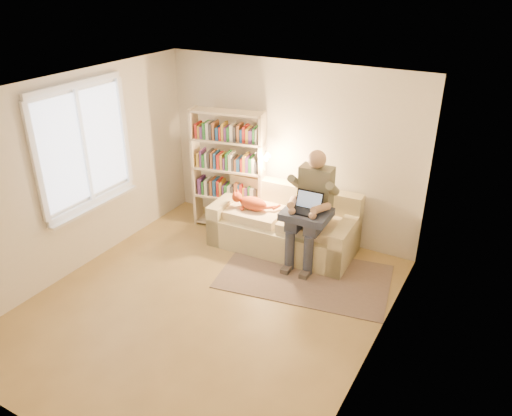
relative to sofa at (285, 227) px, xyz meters
The scene contains 14 objects.
floor 1.78m from the sofa, 96.35° to the right, with size 4.50×4.50×0.00m, color #9A7E46.
ceiling 2.88m from the sofa, 96.35° to the right, with size 4.00×4.50×0.02m, color white.
wall_left 2.97m from the sofa, 141.52° to the right, with size 0.02×4.50×2.60m, color silver.
wall_right 2.70m from the sofa, 44.00° to the right, with size 0.02×4.50×2.60m, color silver.
wall_back 1.12m from the sofa, 110.97° to the left, with size 4.00×0.02×2.60m, color silver.
wall_front 4.12m from the sofa, 92.78° to the right, with size 4.00×0.02×2.60m, color silver.
window 2.84m from the sofa, 144.20° to the right, with size 0.12×1.52×1.69m.
sofa is the anchor object (origin of this frame).
person 0.73m from the sofa, 16.69° to the right, with size 0.48×0.74×1.57m.
cat 0.62m from the sofa, 162.70° to the right, with size 0.65×0.25×0.24m.
blanket 0.75m from the sofa, 30.23° to the right, with size 0.63×0.51×0.10m, color #2C354D.
laptop 0.82m from the sofa, 29.23° to the right, with size 0.38×0.33×0.32m.
bookshelf 1.28m from the sofa, behind, with size 1.28×0.51×1.87m.
rug 0.91m from the sofa, 44.59° to the right, with size 2.21×1.30×0.01m, color #836D5F.
Camera 1 is at (2.97, -4.04, 3.76)m, focal length 35.00 mm.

